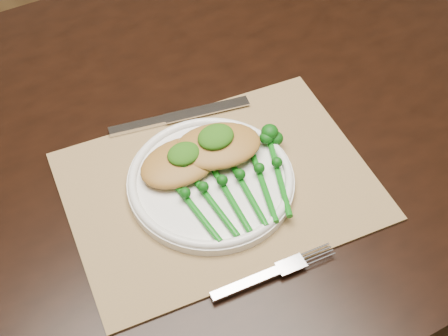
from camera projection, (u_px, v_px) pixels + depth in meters
dining_table at (207, 251)px, 1.28m from camera, size 1.69×1.07×0.75m
placemat at (219, 186)px, 0.92m from camera, size 0.49×0.40×0.00m
dinner_plate at (211, 180)px, 0.91m from camera, size 0.24×0.24×0.02m
knife at (166, 119)px, 0.99m from camera, size 0.23×0.09×0.01m
fork at (281, 269)px, 0.82m from camera, size 0.18×0.05×0.01m
chicken_fillet_left at (181, 162)px, 0.91m from camera, size 0.13×0.09×0.03m
chicken_fillet_right at (218, 146)px, 0.92m from camera, size 0.15×0.13×0.03m
pesto_dollop_left at (184, 154)px, 0.90m from camera, size 0.05×0.04×0.02m
pesto_dollop_right at (216, 137)px, 0.91m from camera, size 0.06×0.05×0.02m
broccolini_bundle at (237, 192)px, 0.88m from camera, size 0.19×0.20×0.04m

